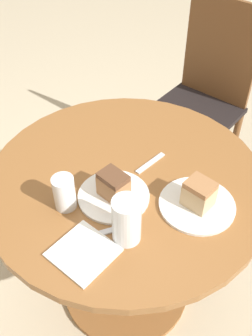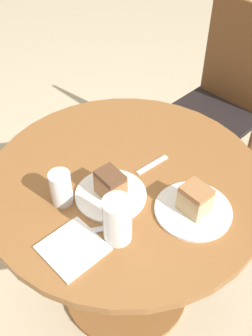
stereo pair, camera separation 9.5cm
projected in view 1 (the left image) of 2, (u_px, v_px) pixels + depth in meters
ground_plane at (126, 287)px, 1.79m from camera, size 8.00×8.00×0.00m
table at (126, 216)px, 1.44m from camera, size 0.93×0.93×0.71m
chair at (200, 101)px, 1.99m from camera, size 0.45×0.48×0.98m
plate_near at (114, 196)px, 1.23m from camera, size 0.23×0.23×0.01m
plate_far at (197, 205)px, 1.21m from camera, size 0.24×0.24×0.01m
cake_slice_near at (113, 185)px, 1.20m from camera, size 0.10×0.08×0.09m
cake_slice_far at (199, 194)px, 1.17m from camera, size 0.09×0.09×0.09m
glass_lemonade at (127, 223)px, 1.08m from camera, size 0.08×0.08×0.15m
glass_water at (65, 195)px, 1.18m from camera, size 0.07×0.07×0.12m
napkin_stack at (83, 252)px, 1.08m from camera, size 0.18×0.18×0.01m
fork at (105, 232)px, 1.13m from camera, size 0.13×0.16×0.00m
spoon at (150, 163)px, 1.35m from camera, size 0.04×0.13×0.00m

